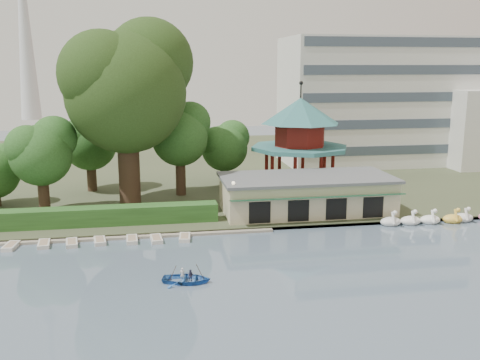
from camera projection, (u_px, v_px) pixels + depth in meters
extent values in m
plane|color=slate|center=(256.00, 310.00, 35.67)|extent=(220.00, 220.00, 0.00)
cube|color=#424930|center=(192.00, 166.00, 85.76)|extent=(220.00, 70.00, 0.40)
cube|color=gray|center=(221.00, 231.00, 52.32)|extent=(220.00, 0.60, 0.30)
cube|color=gray|center=(95.00, 238.00, 50.26)|extent=(34.00, 1.60, 0.24)
cube|color=beige|center=(306.00, 195.00, 58.06)|extent=(18.00, 8.00, 3.60)
cube|color=#595B5E|center=(307.00, 177.00, 57.66)|extent=(18.60, 8.60, 0.30)
cube|color=#194C2D|center=(319.00, 197.00, 53.75)|extent=(18.00, 1.59, 0.45)
cylinder|color=beige|center=(299.00, 185.00, 68.28)|extent=(10.40, 10.40, 1.20)
cylinder|color=#2F6C6C|center=(300.00, 148.00, 67.27)|extent=(12.40, 12.40, 0.50)
cylinder|color=maroon|center=(300.00, 135.00, 66.93)|extent=(6.40, 6.40, 2.80)
cone|color=#2F6C6C|center=(300.00, 111.00, 66.30)|extent=(10.00, 10.00, 3.20)
cylinder|color=black|center=(301.00, 90.00, 65.78)|extent=(0.16, 0.16, 1.80)
cube|color=silver|center=(377.00, 101.00, 86.63)|extent=(30.00, 14.00, 20.00)
cone|color=silver|center=(24.00, 17.00, 157.50)|extent=(6.00, 6.00, 60.00)
cube|color=#2C5A22|center=(66.00, 217.00, 52.70)|extent=(30.00, 2.00, 1.80)
cylinder|color=black|center=(233.00, 203.00, 53.73)|extent=(0.12, 0.12, 4.00)
sphere|color=beige|center=(233.00, 183.00, 53.29)|extent=(0.36, 0.36, 0.36)
cylinder|color=#3A281C|center=(129.00, 161.00, 60.04)|extent=(2.39, 2.39, 10.22)
sphere|color=#274117|center=(126.00, 93.00, 58.46)|extent=(13.30, 13.30, 13.30)
sphere|color=#274117|center=(149.00, 62.00, 60.14)|extent=(9.97, 9.97, 9.97)
sphere|color=#274117|center=(102.00, 74.00, 56.37)|extent=(9.31, 9.31, 9.31)
cylinder|color=#3A281C|center=(44.00, 190.00, 57.17)|extent=(1.17, 1.17, 5.09)
sphere|color=#2C5A22|center=(41.00, 155.00, 56.38)|extent=(6.49, 6.49, 6.49)
sphere|color=#2C5A22|center=(54.00, 138.00, 57.20)|extent=(4.87, 4.87, 4.87)
sphere|color=#2C5A22|center=(27.00, 147.00, 55.36)|extent=(4.55, 4.55, 4.55)
sphere|color=#2C5A22|center=(6.00, 162.00, 60.60)|extent=(4.38, 4.38, 4.38)
cylinder|color=#3A281C|center=(181.00, 172.00, 65.36)|extent=(1.22, 1.22, 5.65)
sphere|color=#2C5A22|center=(180.00, 138.00, 64.48)|extent=(6.76, 6.76, 6.76)
sphere|color=#2C5A22|center=(190.00, 122.00, 65.31)|extent=(5.07, 5.07, 5.07)
sphere|color=#2C5A22|center=(170.00, 130.00, 63.40)|extent=(4.73, 4.73, 4.73)
cylinder|color=#3A281C|center=(225.00, 171.00, 70.36)|extent=(1.09, 1.09, 4.07)
sphere|color=#2C5A22|center=(224.00, 148.00, 69.73)|extent=(6.06, 6.06, 6.06)
sphere|color=#2C5A22|center=(232.00, 137.00, 70.54)|extent=(4.54, 4.54, 4.54)
sphere|color=#2C5A22|center=(217.00, 143.00, 68.81)|extent=(4.24, 4.24, 4.24)
cylinder|color=#3A281C|center=(91.00, 172.00, 67.49)|extent=(1.19, 1.19, 4.83)
sphere|color=#2C5A22|center=(90.00, 144.00, 66.75)|extent=(6.58, 6.58, 6.58)
sphere|color=#2C5A22|center=(101.00, 131.00, 67.59)|extent=(4.94, 4.94, 4.94)
sphere|color=#2C5A22|center=(79.00, 137.00, 65.72)|extent=(4.61, 4.61, 4.61)
ellipsoid|color=white|center=(391.00, 222.00, 54.55)|extent=(2.16, 1.44, 0.99)
cylinder|color=white|center=(393.00, 218.00, 53.91)|extent=(0.26, 0.79, 1.29)
sphere|color=white|center=(395.00, 213.00, 53.48)|extent=(0.44, 0.44, 0.44)
ellipsoid|color=white|center=(410.00, 221.00, 54.91)|extent=(2.16, 1.44, 0.99)
cylinder|color=white|center=(413.00, 217.00, 54.27)|extent=(0.26, 0.79, 1.29)
sphere|color=white|center=(415.00, 212.00, 53.84)|extent=(0.44, 0.44, 0.44)
ellipsoid|color=white|center=(430.00, 220.00, 55.24)|extent=(2.16, 1.44, 0.99)
cylinder|color=white|center=(433.00, 216.00, 54.59)|extent=(0.26, 0.79, 1.29)
sphere|color=white|center=(435.00, 211.00, 54.17)|extent=(0.44, 0.44, 0.44)
ellipsoid|color=yellow|center=(453.00, 219.00, 55.55)|extent=(2.16, 1.44, 0.99)
cylinder|color=yellow|center=(456.00, 215.00, 54.91)|extent=(0.26, 0.79, 1.29)
sphere|color=yellow|center=(458.00, 210.00, 54.48)|extent=(0.44, 0.44, 0.44)
ellipsoid|color=silver|center=(463.00, 218.00, 55.96)|extent=(2.16, 1.44, 0.99)
cylinder|color=silver|center=(466.00, 214.00, 55.31)|extent=(0.26, 0.79, 1.29)
sphere|color=silver|center=(469.00, 209.00, 54.89)|extent=(0.44, 0.44, 0.44)
cube|color=silver|center=(11.00, 246.00, 47.69)|extent=(1.24, 2.39, 0.36)
cube|color=silver|center=(44.00, 244.00, 48.28)|extent=(1.24, 2.39, 0.36)
cube|color=silver|center=(72.00, 243.00, 48.55)|extent=(1.32, 2.42, 0.36)
cube|color=silver|center=(100.00, 241.00, 49.16)|extent=(1.32, 2.42, 0.36)
cube|color=silver|center=(132.00, 240.00, 49.51)|extent=(1.10, 2.34, 0.36)
cube|color=silver|center=(156.00, 239.00, 49.66)|extent=(1.20, 2.38, 0.36)
cube|color=silver|center=(185.00, 237.00, 50.12)|extent=(1.23, 2.39, 0.36)
imported|color=#2C63B0|center=(187.00, 276.00, 40.03)|extent=(5.78, 4.68, 1.06)
imported|color=silver|center=(182.00, 274.00, 40.16)|extent=(0.41, 0.32, 1.00)
imported|color=#2E2F47|center=(191.00, 276.00, 39.88)|extent=(0.54, 0.46, 0.97)
cylinder|color=#3A281C|center=(171.00, 279.00, 39.87)|extent=(0.94, 0.29, 2.01)
cylinder|color=#3A281C|center=(203.00, 277.00, 40.27)|extent=(0.94, 0.29, 2.01)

